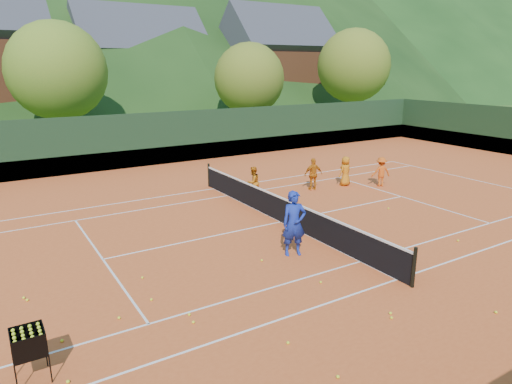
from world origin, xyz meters
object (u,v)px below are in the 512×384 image
student_c (345,171)px  student_d (381,172)px  student_a (253,182)px  ball_hopper (28,343)px  student_b (313,174)px  chalet_mid (140,71)px  coach (294,223)px  tennis_net (281,209)px  chalet_right (276,68)px

student_c → student_d: student_c is taller
student_a → ball_hopper: (-9.60, -8.08, 0.06)m
student_b → chalet_mid: 31.44m
coach → chalet_mid: (7.37, 36.66, 3.97)m
ball_hopper → student_c: bearing=27.6°
student_a → tennis_net: size_ratio=0.11×
student_d → chalet_mid: (-0.95, 32.23, 4.27)m
student_a → tennis_net: student_a is taller
student_b → chalet_right: chalet_right is taller
ball_hopper → chalet_mid: size_ratio=0.08×
coach → chalet_right: bearing=75.7°
student_b → chalet_right: size_ratio=0.12×
student_b → student_a: bearing=7.2°
student_a → student_c: 4.83m
student_b → student_d: student_b is taller
student_d → chalet_right: size_ratio=0.12×
chalet_mid → chalet_right: 14.56m
chalet_mid → student_b: bearing=-94.0°
student_b → student_c: student_b is taller
tennis_net → chalet_right: bearing=56.3°
coach → tennis_net: 3.03m
student_c → student_d: size_ratio=1.01×
student_a → chalet_right: 33.21m
coach → chalet_mid: bearing=97.5°
coach → student_b: coach is taller
tennis_net → student_a: bearing=76.3°
student_a → student_b: 3.03m
student_b → ball_hopper: (-12.61, -7.72, 0.01)m
student_a → coach: bearing=53.7°
tennis_net → chalet_right: (20.00, 30.00, 4.74)m
student_b → chalet_mid: bearing=-80.1°
student_d → ball_hopper: 17.07m
chalet_right → tennis_net: bearing=-123.7°
student_c → tennis_net: (-5.60, -2.75, -0.20)m
student_c → chalet_right: size_ratio=0.12×
coach → student_b: size_ratio=1.34×
student_d → ball_hopper: bearing=44.7°
coach → ball_hopper: 7.73m
student_c → chalet_mid: 31.54m
student_b → coach: bearing=61.1°
ball_hopper → chalet_mid: chalet_mid is taller
coach → chalet_right: (21.37, 32.66, 4.24)m
student_d → chalet_mid: size_ratio=0.11×
student_d → student_a: bearing=8.3°
student_c → student_a: bearing=-15.2°
student_b → student_d: size_ratio=1.06×
student_c → coach: bearing=28.9°
coach → student_c: 8.83m
coach → student_d: bearing=47.0°
coach → chalet_mid: chalet_mid is taller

